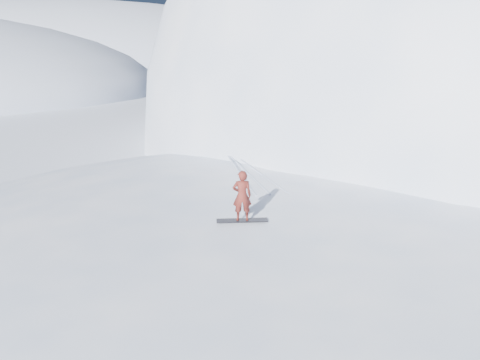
{
  "coord_description": "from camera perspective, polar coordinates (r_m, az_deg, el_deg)",
  "views": [
    {
      "loc": [
        -1.9,
        -12.52,
        8.14
      ],
      "look_at": [
        -0.97,
        1.54,
        3.5
      ],
      "focal_mm": 32.0,
      "sensor_mm": 36.0,
      "label": 1
    }
  ],
  "objects": [
    {
      "name": "peak_shoulder",
      "position": [
        35.58,
        15.92,
        4.3
      ],
      "size": [
        28.0,
        24.0,
        18.0
      ],
      "primitive_type": "ellipsoid",
      "color": "white",
      "rests_on": "ground"
    },
    {
      "name": "ground",
      "position": [
        15.06,
        4.21,
        -14.56
      ],
      "size": [
        400.0,
        400.0,
        0.0
      ],
      "primitive_type": "plane",
      "color": "white",
      "rests_on": "ground"
    },
    {
      "name": "board_tracks",
      "position": [
        19.37,
        1.19,
        1.04
      ],
      "size": [
        2.22,
        5.95,
        0.04
      ],
      "color": "silver",
      "rests_on": "ground"
    },
    {
      "name": "wind_bumps",
      "position": [
        16.81,
        1.3,
        -10.75
      ],
      "size": [
        16.0,
        14.4,
        1.0
      ],
      "color": "white",
      "rests_on": "ground"
    },
    {
      "name": "summit_peak",
      "position": [
        46.06,
        27.72,
        5.97
      ],
      "size": [
        60.0,
        56.0,
        56.0
      ],
      "primitive_type": "ellipsoid",
      "color": "white",
      "rests_on": "ground"
    },
    {
      "name": "near_ridge",
      "position": [
        17.77,
        6.12,
        -9.16
      ],
      "size": [
        36.0,
        28.0,
        4.8
      ],
      "primitive_type": "ellipsoid",
      "color": "white",
      "rests_on": "ground"
    },
    {
      "name": "far_ridge_c",
      "position": [
        128.57,
        -21.63,
        13.37
      ],
      "size": [
        140.0,
        90.0,
        36.0
      ],
      "primitive_type": "ellipsoid",
      "color": "white",
      "rests_on": "ground"
    },
    {
      "name": "snowboarder",
      "position": [
        13.97,
        0.27,
        -2.11
      ],
      "size": [
        0.63,
        0.41,
        1.72
      ],
      "primitive_type": "imported",
      "rotation": [
        0.0,
        0.0,
        3.14
      ],
      "color": "maroon",
      "rests_on": "snowboard"
    },
    {
      "name": "snowboard",
      "position": [
        14.29,
        0.27,
        -5.39
      ],
      "size": [
        1.7,
        0.33,
        0.03
      ],
      "primitive_type": "cube",
      "rotation": [
        0.0,
        0.0,
        -0.0
      ],
      "color": "black",
      "rests_on": "near_ridge"
    }
  ]
}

